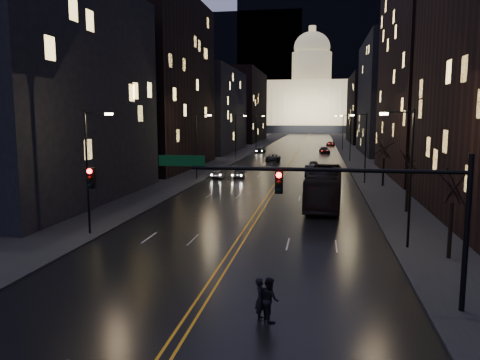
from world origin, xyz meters
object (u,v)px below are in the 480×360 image
at_px(receding_car_a, 311,171).
at_px(traffic_signal, 333,195).
at_px(pedestrian_a, 260,299).
at_px(oncoming_car_b, 219,173).
at_px(oncoming_car_a, 239,174).
at_px(bus, 324,187).
at_px(pedestrian_b, 269,299).

bearing_deg(receding_car_a, traffic_signal, -88.89).
bearing_deg(traffic_signal, pedestrian_a, -146.08).
relative_size(traffic_signal, oncoming_car_b, 4.27).
xyz_separation_m(oncoming_car_a, pedestrian_a, (8.59, -44.89, 0.24)).
bearing_deg(pedestrian_a, bus, -6.21).
distance_m(oncoming_car_b, pedestrian_b, 46.26).
height_order(bus, receding_car_a, bus).
bearing_deg(pedestrian_a, traffic_signal, -56.08).
height_order(traffic_signal, pedestrian_b, traffic_signal).
bearing_deg(bus, pedestrian_a, -93.16).
bearing_deg(pedestrian_a, oncoming_car_b, 14.34).
height_order(traffic_signal, receding_car_a, traffic_signal).
relative_size(oncoming_car_a, oncoming_car_b, 0.96).
distance_m(oncoming_car_a, receding_car_a, 10.44).
distance_m(traffic_signal, pedestrian_b, 5.30).
relative_size(traffic_signal, oncoming_car_a, 4.44).
distance_m(receding_car_a, pedestrian_b, 48.59).
relative_size(bus, oncoming_car_b, 3.20).
xyz_separation_m(traffic_signal, oncoming_car_a, (-11.56, 42.90, -4.44)).
bearing_deg(bus, pedestrian_b, -92.34).
relative_size(receding_car_a, pedestrian_a, 2.72).
height_order(bus, pedestrian_b, bus).
bearing_deg(oncoming_car_b, receding_car_a, -167.24).
height_order(traffic_signal, bus, traffic_signal).
bearing_deg(oncoming_car_a, traffic_signal, 97.93).
bearing_deg(oncoming_car_b, traffic_signal, 104.39).
bearing_deg(pedestrian_b, oncoming_car_b, -15.67).
distance_m(bus, receding_car_a, 22.35).
xyz_separation_m(bus, oncoming_car_b, (-14.30, 18.41, -1.14)).
bearing_deg(bus, oncoming_car_b, 130.89).
distance_m(traffic_signal, oncoming_car_b, 45.31).
distance_m(bus, pedestrian_b, 26.45).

